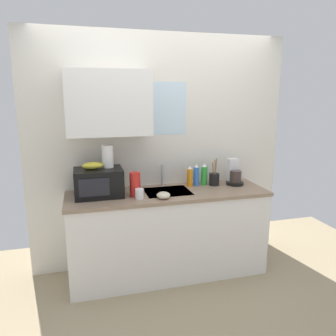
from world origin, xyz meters
TOP-DOWN VIEW (x-y plane):
  - kitchen_wall_assembly at (-0.10, 0.31)m, footprint 2.81×0.42m
  - counter_unit at (0.00, 0.00)m, footprint 2.04×0.63m
  - sink_faucet at (0.00, 0.24)m, footprint 0.03×0.03m
  - microwave at (-0.69, 0.05)m, footprint 0.46×0.35m
  - banana_bunch at (-0.73, 0.05)m, footprint 0.20×0.11m
  - paper_towel_roll at (-0.58, 0.10)m, footprint 0.11×0.11m
  - coffee_maker at (0.78, 0.11)m, footprint 0.19×0.21m
  - dish_soap_bottle_orange at (0.28, 0.15)m, footprint 0.06×0.06m
  - dish_soap_bottle_blue at (0.36, 0.16)m, footprint 0.06×0.06m
  - dish_soap_bottle_green at (0.45, 0.17)m, footprint 0.07×0.07m
  - cereal_canister at (-0.34, -0.05)m, footprint 0.10×0.10m
  - mug_white at (-0.32, -0.14)m, footprint 0.08×0.08m
  - utensil_crock at (0.56, 0.12)m, footprint 0.11×0.11m
  - small_bowl at (-0.10, -0.20)m, footprint 0.13×0.13m

SIDE VIEW (x-z plane):
  - counter_unit at x=0.00m, z-range 0.01..0.91m
  - small_bowl at x=-0.10m, z-range 0.90..0.96m
  - mug_white at x=-0.32m, z-range 0.90..0.99m
  - utensil_crock at x=0.56m, z-range 0.82..1.12m
  - coffee_maker at x=0.78m, z-range 0.86..1.14m
  - dish_soap_bottle_orange at x=0.28m, z-range 0.89..1.12m
  - dish_soap_bottle_green at x=0.45m, z-range 0.89..1.13m
  - dish_soap_bottle_blue at x=0.36m, z-range 0.89..1.13m
  - sink_faucet at x=0.00m, z-range 0.90..1.13m
  - cereal_canister at x=-0.34m, z-range 0.90..1.14m
  - microwave at x=-0.69m, z-range 0.90..1.17m
  - banana_bunch at x=-0.73m, z-range 1.17..1.24m
  - paper_towel_roll at x=-0.58m, z-range 1.17..1.39m
  - kitchen_wall_assembly at x=-0.10m, z-range 0.10..2.60m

